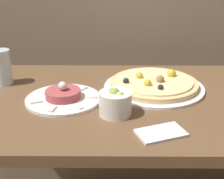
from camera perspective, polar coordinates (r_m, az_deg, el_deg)
The scene contains 6 objects.
dining_table at distance 1.15m, azimuth 1.27°, elevation -6.56°, with size 1.43×0.71×0.80m.
pizza_plate at distance 1.17m, azimuth 7.67°, elevation 0.94°, with size 0.37×0.37×0.06m.
tartare_plate at distance 1.08m, azimuth -8.90°, elevation -1.33°, with size 0.26×0.26×0.07m.
small_bowl at distance 0.96m, azimuth 0.60°, elevation -2.29°, with size 0.10×0.10×0.09m.
drinking_glass at distance 1.26m, azimuth -19.41°, elevation 3.86°, with size 0.07×0.07×0.14m.
napkin at distance 0.88m, azimuth 8.94°, elevation -7.86°, with size 0.15×0.12×0.01m.
Camera 1 is at (-0.02, -0.64, 1.25)m, focal length 50.00 mm.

